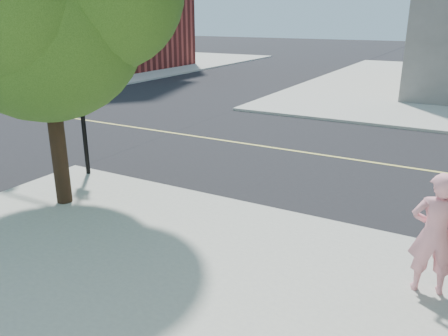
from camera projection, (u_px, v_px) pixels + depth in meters
The scene contains 6 objects.
ground at pixel (103, 176), 11.75m from camera, with size 140.00×140.00×0.00m, color black.
road_ew at pixel (197, 137), 15.47m from camera, with size 140.00×9.00×0.01m, color black.
sidewalk_nw at pixel (80, 61), 40.13m from camera, with size 26.00×25.00×0.12m, color #ACAC9F.
man_on_phone at pixel (434, 234), 6.38m from camera, with size 0.67×0.44×1.83m, color pink.
signal_pole at pixel (24, 47), 11.42m from camera, with size 3.32×0.38×3.75m.
car_a at pixel (19, 76), 23.75m from camera, with size 2.98×6.45×1.79m, color silver.
Camera 1 is at (8.13, -8.13, 3.96)m, focal length 36.36 mm.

